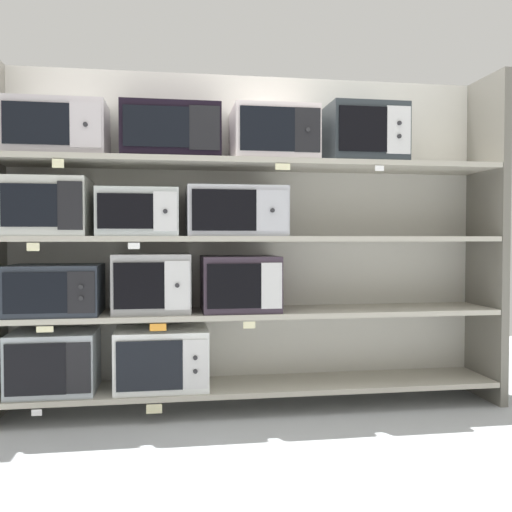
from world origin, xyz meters
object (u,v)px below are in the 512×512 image
(microwave_2, at_px, (56,289))
(microwave_4, at_px, (240,283))
(microwave_8, at_px, (58,130))
(microwave_6, at_px, (139,213))
(microwave_7, at_px, (235,212))
(microwave_5, at_px, (49,207))
(microwave_0, at_px, (54,362))
(microwave_1, at_px, (162,358))
(microwave_9, at_px, (171,134))
(microwave_11, at_px, (362,136))
(microwave_10, at_px, (273,136))
(microwave_3, at_px, (152,283))

(microwave_2, xyz_separation_m, microwave_4, (1.02, 0.00, 0.02))
(microwave_4, relative_size, microwave_8, 0.83)
(microwave_6, bearing_deg, microwave_2, -179.96)
(microwave_7, bearing_deg, microwave_5, 179.98)
(microwave_0, bearing_deg, microwave_4, 0.01)
(microwave_0, bearing_deg, microwave_1, -0.00)
(microwave_9, bearing_deg, microwave_2, -179.98)
(microwave_7, xyz_separation_m, microwave_11, (0.75, 0.00, 0.46))
(microwave_4, distance_m, microwave_10, 0.87)
(microwave_0, xyz_separation_m, microwave_11, (1.76, 0.00, 1.29))
(microwave_11, bearing_deg, microwave_5, 179.99)
(microwave_3, height_order, microwave_4, microwave_3)
(microwave_3, xyz_separation_m, microwave_4, (0.50, -0.00, -0.01))
(microwave_2, distance_m, microwave_5, 0.45)
(microwave_2, relative_size, microwave_4, 1.11)
(microwave_0, bearing_deg, microwave_7, 0.00)
(microwave_10, bearing_deg, microwave_4, 179.98)
(microwave_2, relative_size, microwave_6, 1.11)
(microwave_1, xyz_separation_m, microwave_6, (-0.12, 0.00, 0.82))
(microwave_7, xyz_separation_m, microwave_10, (0.22, 0.00, 0.44))
(microwave_6, xyz_separation_m, microwave_8, (-0.43, -0.00, 0.45))
(microwave_9, relative_size, microwave_10, 1.14)
(microwave_6, bearing_deg, microwave_10, -0.02)
(microwave_4, xyz_separation_m, microwave_6, (-0.57, 0.00, 0.40))
(microwave_7, distance_m, microwave_9, 0.57)
(microwave_9, bearing_deg, microwave_0, -179.97)
(microwave_8, bearing_deg, microwave_9, 0.00)
(microwave_4, xyz_separation_m, microwave_11, (0.73, 0.00, 0.87))
(microwave_1, height_order, microwave_4, microwave_4)
(microwave_1, relative_size, microwave_5, 1.21)
(microwave_1, xyz_separation_m, microwave_5, (-0.60, 0.00, 0.85))
(microwave_11, bearing_deg, microwave_9, 179.99)
(microwave_1, distance_m, microwave_2, 0.70)
(microwave_1, height_order, microwave_3, microwave_3)
(microwave_4, relative_size, microwave_10, 0.92)
(microwave_1, relative_size, microwave_11, 1.16)
(microwave_7, bearing_deg, microwave_10, 0.00)
(microwave_1, xyz_separation_m, microwave_11, (1.18, 0.00, 1.29))
(microwave_1, distance_m, microwave_5, 1.04)
(microwave_4, xyz_separation_m, microwave_10, (0.19, -0.00, 0.85))
(microwave_3, distance_m, microwave_6, 0.40)
(microwave_6, height_order, microwave_7, microwave_7)
(microwave_5, bearing_deg, microwave_2, -0.65)
(microwave_1, relative_size, microwave_2, 1.06)
(microwave_8, bearing_deg, microwave_7, -0.01)
(microwave_5, xyz_separation_m, microwave_6, (0.48, -0.00, -0.03))
(microwave_9, bearing_deg, microwave_5, 179.99)
(microwave_7, distance_m, microwave_8, 1.07)
(microwave_7, xyz_separation_m, microwave_9, (-0.36, 0.00, 0.44))
(microwave_7, xyz_separation_m, microwave_8, (-0.97, 0.00, 0.44))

